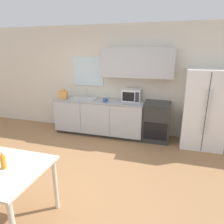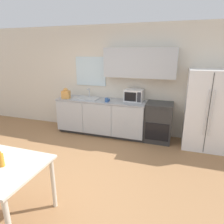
{
  "view_description": "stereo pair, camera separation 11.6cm",
  "coord_description": "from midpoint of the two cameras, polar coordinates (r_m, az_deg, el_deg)",
  "views": [
    {
      "loc": [
        1.41,
        -2.64,
        2.07
      ],
      "look_at": [
        0.47,
        0.57,
        1.05
      ],
      "focal_mm": 32.0,
      "sensor_mm": 36.0,
      "label": 1
    },
    {
      "loc": [
        1.52,
        -2.61,
        2.07
      ],
      "look_at": [
        0.47,
        0.57,
        1.05
      ],
      "focal_mm": 32.0,
      "sensor_mm": 36.0,
      "label": 2
    }
  ],
  "objects": [
    {
      "name": "microwave",
      "position": [
        4.89,
        5.03,
        4.8
      ],
      "size": [
        0.43,
        0.37,
        0.29
      ],
      "color": "silver",
      "rests_on": "kitchen_counter"
    },
    {
      "name": "dining_table",
      "position": [
        2.79,
        -29.52,
        -15.89
      ],
      "size": [
        0.96,
        0.88,
        0.78
      ],
      "color": "beige",
      "rests_on": "ground_plane"
    },
    {
      "name": "coffee_mug",
      "position": [
        4.79,
        -2.68,
        3.44
      ],
      "size": [
        0.12,
        0.09,
        0.1
      ],
      "color": "#335999",
      "rests_on": "kitchen_counter"
    },
    {
      "name": "drink_bottle",
      "position": [
        2.69,
        -29.79,
        -12.19
      ],
      "size": [
        0.06,
        0.06,
        0.22
      ],
      "color": "orange",
      "rests_on": "dining_table"
    },
    {
      "name": "kitchen_sink",
      "position": [
        5.19,
        -8.55,
        3.92
      ],
      "size": [
        0.64,
        0.44,
        0.24
      ],
      "color": "#B7BABC",
      "rests_on": "kitchen_counter"
    },
    {
      "name": "grocery_bag_0",
      "position": [
        5.28,
        -14.37,
        4.95
      ],
      "size": [
        0.23,
        0.21,
        0.28
      ],
      "rotation": [
        0.0,
        0.0,
        0.22
      ],
      "color": "#DB994C",
      "rests_on": "kitchen_counter"
    },
    {
      "name": "kitchen_counter",
      "position": [
        5.16,
        -4.25,
        -1.34
      ],
      "size": [
        2.28,
        0.67,
        0.9
      ],
      "color": "#333333",
      "rests_on": "ground_plane"
    },
    {
      "name": "refrigerator",
      "position": [
        4.77,
        24.08,
        0.73
      ],
      "size": [
        0.87,
        0.72,
        1.72
      ],
      "color": "white",
      "rests_on": "ground_plane"
    },
    {
      "name": "ground_plane",
      "position": [
        3.65,
        -11.14,
        -17.95
      ],
      "size": [
        12.0,
        12.0,
        0.0
      ],
      "primitive_type": "plane",
      "color": "#9E7047"
    },
    {
      "name": "wall_back",
      "position": [
        5.13,
        0.67,
        9.74
      ],
      "size": [
        12.0,
        0.38,
        2.7
      ],
      "color": "beige",
      "rests_on": "ground_plane"
    },
    {
      "name": "oven_range",
      "position": [
        4.88,
        11.95,
        -2.67
      ],
      "size": [
        0.61,
        0.62,
        0.92
      ],
      "color": "#2D2D2D",
      "rests_on": "ground_plane"
    }
  ]
}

